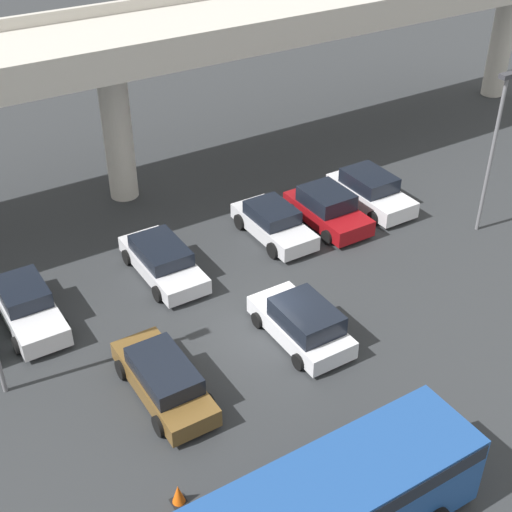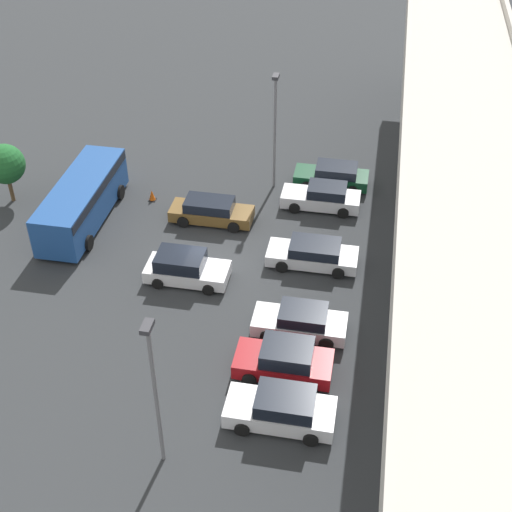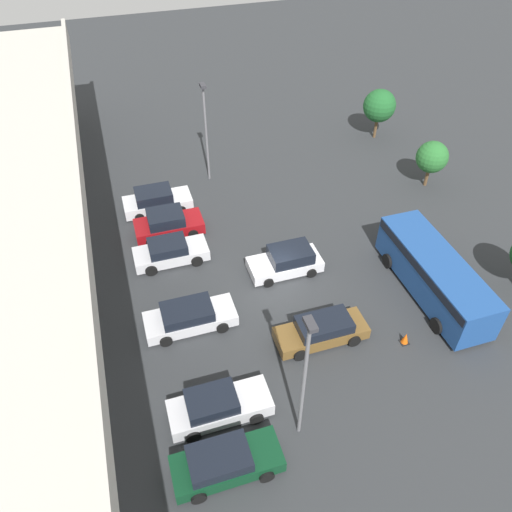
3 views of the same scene
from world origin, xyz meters
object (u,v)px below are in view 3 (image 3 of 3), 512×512
object	(u,v)px
parked_car_4	(287,261)
tree_front_right	(379,106)
parked_car_7	(157,201)
lamp_post_near_aisle	(206,126)
lamp_post_mid_lot	(305,373)
traffic_cone	(405,338)
parked_car_2	(322,330)
parked_car_0	(225,462)
parked_car_3	(190,317)
parked_car_6	(168,224)
parked_car_1	(218,406)
shuttle_bus	(435,272)
tree_front_centre	(432,157)
parked_car_5	(170,252)

from	to	relation	value
parked_car_4	tree_front_right	distance (m)	18.50
parked_car_7	tree_front_right	bearing A→B (deg)	13.89
lamp_post_near_aisle	lamp_post_mid_lot	xyz separation A→B (m)	(-21.21, 0.98, 0.05)
parked_car_7	traffic_cone	xyz separation A→B (m)	(-15.50, -10.45, -0.43)
parked_car_2	traffic_cone	distance (m)	4.38
parked_car_2	lamp_post_near_aisle	distance (m)	17.22
parked_car_2	traffic_cone	xyz separation A→B (m)	(-1.53, -4.08, -0.37)
parked_car_0	parked_car_3	bearing A→B (deg)	88.35
parked_car_0	tree_front_right	bearing A→B (deg)	50.95
parked_car_0	parked_car_6	bearing A→B (deg)	88.13
parked_car_4	lamp_post_near_aisle	world-z (taller)	lamp_post_near_aisle
parked_car_2	lamp_post_mid_lot	distance (m)	6.54
parked_car_6	traffic_cone	xyz separation A→B (m)	(-12.72, -10.14, -0.44)
parked_car_1	shuttle_bus	xyz separation A→B (m)	(3.97, -13.55, 0.84)
parked_car_3	parked_car_4	distance (m)	6.91
parked_car_6	parked_car_1	bearing A→B (deg)	-90.71
parked_car_0	traffic_cone	distance (m)	11.32
shuttle_bus	lamp_post_near_aisle	xyz separation A→B (m)	(15.41, 9.32, 2.79)
shuttle_bus	tree_front_centre	distance (m)	11.34
parked_car_6	tree_front_centre	world-z (taller)	tree_front_centre
parked_car_6	parked_car_7	xyz separation A→B (m)	(2.78, 0.30, -0.01)
parked_car_4	lamp_post_mid_lot	size ratio (longest dim) A/B	0.59
parked_car_4	parked_car_7	xyz separation A→B (m)	(8.45, 6.44, 0.00)
parked_car_1	tree_front_centre	xyz separation A→B (m)	(13.71, -19.29, 1.64)
parked_car_3	tree_front_right	size ratio (longest dim) A/B	1.17
parked_car_7	traffic_cone	size ratio (longest dim) A/B	6.59
shuttle_bus	lamp_post_near_aisle	bearing A→B (deg)	31.18
parked_car_3	parked_car_7	world-z (taller)	parked_car_7
parked_car_2	parked_car_3	distance (m)	7.03
parked_car_7	shuttle_bus	xyz separation A→B (m)	(-12.66, -13.68, 0.80)
parked_car_4	parked_car_5	bearing A→B (deg)	-24.48
parked_car_0	parked_car_7	world-z (taller)	parked_car_7
parked_car_3	parked_car_4	world-z (taller)	parked_car_4
parked_car_2	tree_front_centre	world-z (taller)	tree_front_centre
parked_car_5	traffic_cone	world-z (taller)	parked_car_5
parked_car_1	tree_front_centre	distance (m)	23.72
tree_front_centre	tree_front_right	xyz separation A→B (m)	(7.67, 0.20, 0.46)
parked_car_6	shuttle_bus	world-z (taller)	shuttle_bus
tree_front_centre	traffic_cone	xyz separation A→B (m)	(-12.58, 8.98, -2.03)
parked_car_0	parked_car_3	distance (m)	8.27
parked_car_3	parked_car_6	world-z (taller)	parked_car_6
parked_car_5	parked_car_4	bearing A→B (deg)	-24.48
parked_car_7	tree_front_centre	distance (m)	19.71
parked_car_5	shuttle_bus	bearing A→B (deg)	-27.55
tree_front_centre	tree_front_right	bearing A→B (deg)	1.48
parked_car_1	tree_front_right	xyz separation A→B (m)	(21.38, -19.09, 2.10)
parked_car_5	tree_front_right	size ratio (longest dim) A/B	1.09
parked_car_3	traffic_cone	bearing A→B (deg)	-23.46
tree_front_centre	shuttle_bus	bearing A→B (deg)	149.47
parked_car_6	lamp_post_near_aisle	distance (m)	7.73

